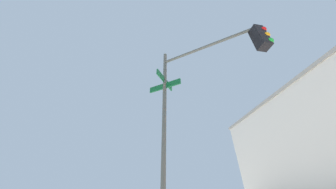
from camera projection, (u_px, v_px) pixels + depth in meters
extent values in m
cylinder|color=#474C47|center=(164.00, 120.00, 4.13)|extent=(0.12, 0.12, 5.34)
cylinder|color=#474C47|center=(205.00, 47.00, 4.86)|extent=(1.80, 2.40, 0.09)
cube|color=black|center=(260.00, 38.00, 4.06)|extent=(0.28, 0.28, 0.80)
sphere|color=red|center=(263.00, 30.00, 4.15)|extent=(0.18, 0.18, 0.18)
sphere|color=orange|center=(266.00, 36.00, 4.01)|extent=(0.18, 0.18, 0.18)
sphere|color=green|center=(270.00, 41.00, 3.86)|extent=(0.18, 0.18, 0.18)
cube|color=#0F5128|center=(165.00, 86.00, 4.81)|extent=(0.68, 0.91, 0.20)
cube|color=#0F5128|center=(165.00, 81.00, 4.93)|extent=(0.83, 0.62, 0.20)
cube|color=#9D998E|center=(334.00, 107.00, 20.61)|extent=(19.86, 20.49, 0.40)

